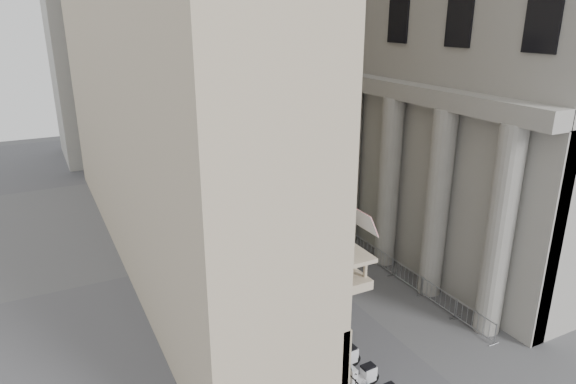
# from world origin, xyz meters

# --- Properties ---
(far_building) EXTENTS (22.00, 10.00, 30.00)m
(far_building) POSITION_xyz_m (0.00, 48.00, 15.00)
(far_building) COLOR #B6B4AC
(far_building) RESTS_ON ground
(iron_fence) EXTENTS (0.30, 28.00, 1.40)m
(iron_fence) POSITION_xyz_m (-4.30, 18.00, 0.00)
(iron_fence) COLOR black
(iron_fence) RESTS_ON ground
(blue_awning) EXTENTS (1.60, 3.00, 3.00)m
(blue_awning) POSITION_xyz_m (4.15, 26.00, 0.00)
(blue_awning) COLOR navy
(blue_awning) RESTS_ON ground
(scooter_2) EXTENTS (1.42, 0.62, 1.50)m
(scooter_2) POSITION_xyz_m (-3.45, 6.60, 0.00)
(scooter_2) COLOR silver
(scooter_2) RESTS_ON ground
(scooter_3) EXTENTS (1.42, 0.62, 1.50)m
(scooter_3) POSITION_xyz_m (-3.45, 7.92, 0.00)
(scooter_3) COLOR silver
(scooter_3) RESTS_ON ground
(scooter_4) EXTENTS (1.42, 0.62, 1.50)m
(scooter_4) POSITION_xyz_m (-3.45, 9.24, 0.00)
(scooter_4) COLOR silver
(scooter_4) RESTS_ON ground
(scooter_5) EXTENTS (1.42, 0.62, 1.50)m
(scooter_5) POSITION_xyz_m (-3.45, 10.56, 0.00)
(scooter_5) COLOR silver
(scooter_5) RESTS_ON ground
(scooter_6) EXTENTS (1.42, 0.62, 1.50)m
(scooter_6) POSITION_xyz_m (-3.45, 11.88, 0.00)
(scooter_6) COLOR silver
(scooter_6) RESTS_ON ground
(scooter_7) EXTENTS (1.42, 0.62, 1.50)m
(scooter_7) POSITION_xyz_m (-3.45, 13.20, 0.00)
(scooter_7) COLOR silver
(scooter_7) RESTS_ON ground
(scooter_8) EXTENTS (1.42, 0.62, 1.50)m
(scooter_8) POSITION_xyz_m (-3.45, 14.52, 0.00)
(scooter_8) COLOR silver
(scooter_8) RESTS_ON ground
(scooter_9) EXTENTS (1.42, 0.62, 1.50)m
(scooter_9) POSITION_xyz_m (-3.45, 15.84, 0.00)
(scooter_9) COLOR silver
(scooter_9) RESTS_ON ground
(scooter_10) EXTENTS (1.42, 0.62, 1.50)m
(scooter_10) POSITION_xyz_m (-3.45, 17.16, 0.00)
(scooter_10) COLOR silver
(scooter_10) RESTS_ON ground
(scooter_11) EXTENTS (1.42, 0.62, 1.50)m
(scooter_11) POSITION_xyz_m (-3.45, 18.48, 0.00)
(scooter_11) COLOR silver
(scooter_11) RESTS_ON ground
(barrier_0) EXTENTS (0.60, 2.40, 1.10)m
(barrier_0) POSITION_xyz_m (3.62, 6.13, 0.00)
(barrier_0) COLOR #9EA0A5
(barrier_0) RESTS_ON ground
(barrier_1) EXTENTS (0.60, 2.40, 1.10)m
(barrier_1) POSITION_xyz_m (3.62, 8.63, 0.00)
(barrier_1) COLOR #9EA0A5
(barrier_1) RESTS_ON ground
(barrier_2) EXTENTS (0.60, 2.40, 1.10)m
(barrier_2) POSITION_xyz_m (3.62, 11.13, 0.00)
(barrier_2) COLOR #9EA0A5
(barrier_2) RESTS_ON ground
(barrier_3) EXTENTS (0.60, 2.40, 1.10)m
(barrier_3) POSITION_xyz_m (3.62, 13.63, 0.00)
(barrier_3) COLOR #9EA0A5
(barrier_3) RESTS_ON ground
(barrier_4) EXTENTS (0.60, 2.40, 1.10)m
(barrier_4) POSITION_xyz_m (3.62, 16.13, 0.00)
(barrier_4) COLOR #9EA0A5
(barrier_4) RESTS_ON ground
(barrier_5) EXTENTS (0.60, 2.40, 1.10)m
(barrier_5) POSITION_xyz_m (3.62, 18.63, 0.00)
(barrier_5) COLOR #9EA0A5
(barrier_5) RESTS_ON ground
(barrier_6) EXTENTS (0.60, 2.40, 1.10)m
(barrier_6) POSITION_xyz_m (3.62, 21.13, 0.00)
(barrier_6) COLOR #9EA0A5
(barrier_6) RESTS_ON ground
(barrier_7) EXTENTS (0.60, 2.40, 1.10)m
(barrier_7) POSITION_xyz_m (3.62, 23.63, 0.00)
(barrier_7) COLOR #9EA0A5
(barrier_7) RESTS_ON ground
(barrier_8) EXTENTS (0.60, 2.40, 1.10)m
(barrier_8) POSITION_xyz_m (3.62, 26.13, 0.00)
(barrier_8) COLOR #9EA0A5
(barrier_8) RESTS_ON ground
(barrier_9) EXTENTS (0.60, 2.40, 1.10)m
(barrier_9) POSITION_xyz_m (3.62, 28.63, 0.00)
(barrier_9) COLOR #9EA0A5
(barrier_9) RESTS_ON ground
(security_tent) EXTENTS (4.49, 4.49, 3.65)m
(security_tent) POSITION_xyz_m (-2.53, 20.61, 3.05)
(security_tent) COLOR silver
(security_tent) RESTS_ON ground
(street_lamp) EXTENTS (2.31, 0.90, 7.32)m
(street_lamp) POSITION_xyz_m (-2.99, 21.36, 4.32)
(street_lamp) COLOR gray
(street_lamp) RESTS_ON ground
(info_kiosk) EXTENTS (0.43, 0.82, 1.67)m
(info_kiosk) POSITION_xyz_m (-3.17, 16.21, 0.85)
(info_kiosk) COLOR black
(info_kiosk) RESTS_ON ground
(pedestrian_a) EXTENTS (0.69, 0.51, 1.72)m
(pedestrian_a) POSITION_xyz_m (0.02, 24.04, 0.86)
(pedestrian_a) COLOR black
(pedestrian_a) RESTS_ON ground
(pedestrian_b) EXTENTS (1.07, 0.93, 1.88)m
(pedestrian_b) POSITION_xyz_m (2.68, 24.88, 0.94)
(pedestrian_b) COLOR black
(pedestrian_b) RESTS_ON ground
(pedestrian_c) EXTENTS (1.05, 1.04, 1.83)m
(pedestrian_c) POSITION_xyz_m (0.30, 36.00, 0.91)
(pedestrian_c) COLOR black
(pedestrian_c) RESTS_ON ground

